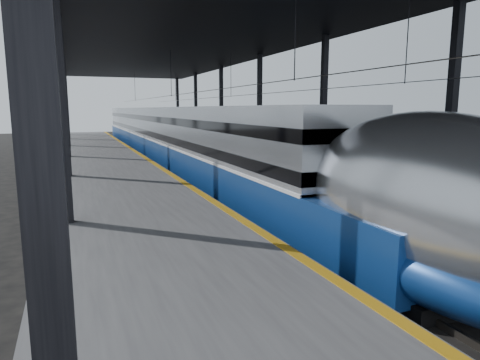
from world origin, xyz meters
TOP-DOWN VIEW (x-y plane):
  - ground at (0.00, 0.00)m, footprint 160.00×160.00m
  - platform at (-3.50, 20.00)m, footprint 6.00×80.00m
  - yellow_strip at (-0.70, 20.00)m, footprint 0.30×80.00m
  - rails at (4.50, 20.00)m, footprint 6.52×80.00m
  - canopy at (1.90, 20.00)m, footprint 18.00×75.00m
  - tgv_train at (2.00, 26.10)m, footprint 3.19×65.20m
  - second_train at (7.00, 30.11)m, footprint 2.89×56.05m

SIDE VIEW (x-z plane):
  - ground at x=0.00m, z-range 0.00..0.00m
  - rails at x=4.50m, z-range 0.00..0.16m
  - platform at x=-3.50m, z-range 0.00..1.00m
  - yellow_strip at x=-0.70m, z-range 1.00..1.01m
  - second_train at x=7.00m, z-range 0.03..4.00m
  - tgv_train at x=2.00m, z-range -0.15..4.43m
  - canopy at x=1.90m, z-range 4.38..13.85m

